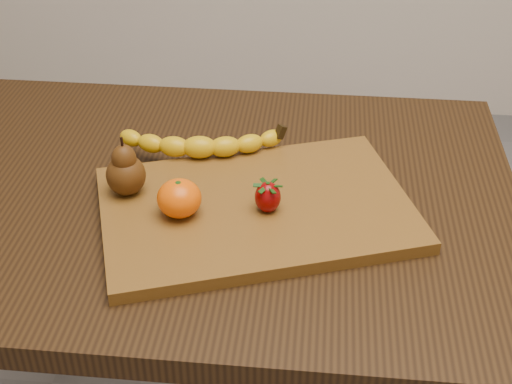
# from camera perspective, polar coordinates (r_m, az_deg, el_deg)

# --- Properties ---
(table) EXTENTS (1.00, 0.70, 0.76)m
(table) POSITION_cam_1_polar(r_m,az_deg,el_deg) (1.18, -4.49, -3.73)
(table) COLOR black
(table) RESTS_ON ground
(cutting_board) EXTENTS (0.52, 0.43, 0.02)m
(cutting_board) POSITION_cam_1_polar(r_m,az_deg,el_deg) (1.05, 0.00, -1.34)
(cutting_board) COLOR brown
(cutting_board) RESTS_ON table
(banana) EXTENTS (0.24, 0.08, 0.04)m
(banana) POSITION_cam_1_polar(r_m,az_deg,el_deg) (1.15, -4.55, 3.59)
(banana) COLOR #E4B50A
(banana) RESTS_ON cutting_board
(pear) EXTENTS (0.07, 0.07, 0.09)m
(pear) POSITION_cam_1_polar(r_m,az_deg,el_deg) (1.07, -10.46, 2.09)
(pear) COLOR #4B2A0C
(pear) RESTS_ON cutting_board
(mandarin) EXTENTS (0.08, 0.08, 0.05)m
(mandarin) POSITION_cam_1_polar(r_m,az_deg,el_deg) (1.02, -6.16, -0.50)
(mandarin) COLOR #F85A02
(mandarin) RESTS_ON cutting_board
(strawberry) EXTENTS (0.04, 0.04, 0.05)m
(strawberry) POSITION_cam_1_polar(r_m,az_deg,el_deg) (1.02, 0.95, -0.32)
(strawberry) COLOR #7F0304
(strawberry) RESTS_ON cutting_board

